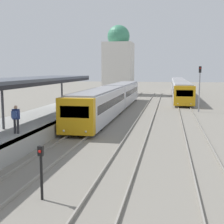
{
  "coord_description": "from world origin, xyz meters",
  "views": [
    {
      "loc": [
        6.29,
        -4.66,
        4.72
      ],
      "look_at": [
        2.04,
        18.4,
        1.54
      ],
      "focal_mm": 50.0,
      "sensor_mm": 36.0,
      "label": 1
    }
  ],
  "objects_px": {
    "train_near": "(113,97)",
    "signal_post_near": "(41,167)",
    "signal_mast_far": "(200,83)",
    "person_on_platform": "(16,117)",
    "train_far": "(180,87)"
  },
  "relations": [
    {
      "from": "train_near",
      "to": "signal_mast_far",
      "type": "xyz_separation_m",
      "value": [
        9.59,
        1.17,
        1.58
      ]
    },
    {
      "from": "train_near",
      "to": "signal_post_near",
      "type": "xyz_separation_m",
      "value": [
        1.79,
        -24.7,
        -0.39
      ]
    },
    {
      "from": "train_far",
      "to": "signal_mast_far",
      "type": "xyz_separation_m",
      "value": [
        1.44,
        -23.58,
        1.61
      ]
    },
    {
      "from": "train_near",
      "to": "train_far",
      "type": "distance_m",
      "value": 26.05
    },
    {
      "from": "person_on_platform",
      "to": "train_far",
      "type": "bearing_deg",
      "value": 76.08
    },
    {
      "from": "signal_post_near",
      "to": "signal_mast_far",
      "type": "distance_m",
      "value": 27.09
    },
    {
      "from": "signal_post_near",
      "to": "train_near",
      "type": "bearing_deg",
      "value": 94.16
    },
    {
      "from": "train_far",
      "to": "signal_post_near",
      "type": "height_order",
      "value": "train_far"
    },
    {
      "from": "train_near",
      "to": "signal_mast_far",
      "type": "relative_size",
      "value": 5.81
    },
    {
      "from": "train_near",
      "to": "signal_post_near",
      "type": "relative_size",
      "value": 14.73
    },
    {
      "from": "person_on_platform",
      "to": "signal_post_near",
      "type": "distance_m",
      "value": 7.78
    },
    {
      "from": "train_far",
      "to": "signal_post_near",
      "type": "bearing_deg",
      "value": -97.32
    },
    {
      "from": "person_on_platform",
      "to": "train_near",
      "type": "distance_m",
      "value": 18.44
    },
    {
      "from": "train_near",
      "to": "signal_post_near",
      "type": "height_order",
      "value": "train_near"
    },
    {
      "from": "person_on_platform",
      "to": "train_far",
      "type": "relative_size",
      "value": 0.04
    }
  ]
}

